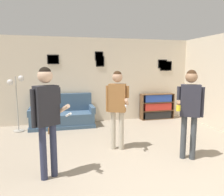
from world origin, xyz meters
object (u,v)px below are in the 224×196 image
at_px(couch, 62,116).
at_px(bookshelf, 157,106).
at_px(person_player_foreground_left, 47,110).
at_px(person_player_foreground_center, 117,102).
at_px(person_watcher_holding_cup, 190,105).
at_px(floor_lamp, 16,93).
at_px(bottle_on_floor, 49,131).

bearing_deg(couch, bookshelf, 3.40).
xyz_separation_m(person_player_foreground_left, person_player_foreground_center, (1.40, 0.93, -0.07)).
bearing_deg(bookshelf, person_watcher_holding_cup, -104.84).
bearing_deg(person_watcher_holding_cup, person_player_foreground_center, 146.40).
bearing_deg(floor_lamp, person_player_foreground_left, -71.88).
distance_m(couch, person_watcher_holding_cup, 3.87).
bearing_deg(person_player_foreground_left, bottle_on_floor, 92.10).
bearing_deg(person_player_foreground_center, floor_lamp, 140.53).
height_order(floor_lamp, person_player_foreground_left, person_player_foreground_left).
relative_size(person_watcher_holding_cup, bottle_on_floor, 7.28).
xyz_separation_m(bookshelf, person_player_foreground_center, (-2.06, -2.37, 0.62)).
height_order(person_player_foreground_left, person_watcher_holding_cup, person_player_foreground_left).
xyz_separation_m(floor_lamp, person_player_foreground_left, (0.93, -2.85, 0.03)).
distance_m(bookshelf, person_player_foreground_center, 3.20).
relative_size(bookshelf, floor_lamp, 0.74).
xyz_separation_m(couch, person_watcher_holding_cup, (2.34, -2.99, 0.77)).
distance_m(person_player_foreground_center, person_watcher_holding_cup, 1.46).
bearing_deg(bookshelf, floor_lamp, -174.19).
xyz_separation_m(person_player_foreground_center, person_watcher_holding_cup, (1.22, -0.81, 0.02)).
distance_m(person_player_foreground_center, bottle_on_floor, 2.30).
relative_size(couch, person_player_foreground_left, 1.05).
relative_size(person_player_foreground_left, bottle_on_floor, 7.52).
distance_m(bookshelf, person_player_foreground_left, 4.83).
relative_size(floor_lamp, person_player_foreground_left, 0.87).
xyz_separation_m(couch, floor_lamp, (-1.21, -0.26, 0.78)).
distance_m(bookshelf, person_watcher_holding_cup, 3.35).
bearing_deg(person_player_foreground_left, floor_lamp, 108.12).
height_order(person_player_foreground_left, bottle_on_floor, person_player_foreground_left).
bearing_deg(person_player_foreground_center, person_player_foreground_left, -146.54).
bearing_deg(person_player_foreground_left, couch, 84.92).
height_order(bookshelf, floor_lamp, floor_lamp).
bearing_deg(couch, floor_lamp, -167.96).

